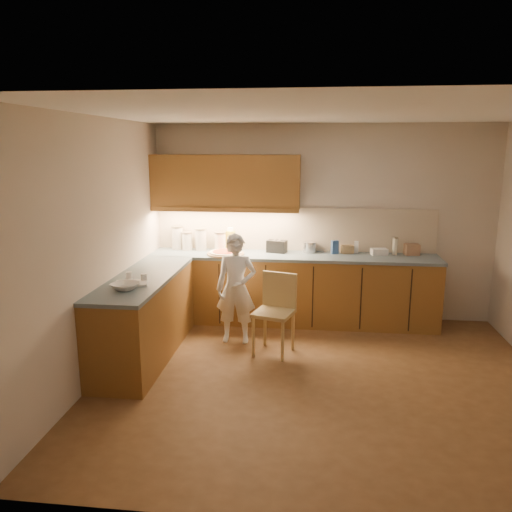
% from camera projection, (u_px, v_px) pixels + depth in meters
% --- Properties ---
extents(room, '(4.54, 4.50, 2.62)m').
position_uv_depth(room, '(326.00, 215.00, 4.67)').
color(room, brown).
rests_on(room, ground).
extents(l_counter, '(3.77, 2.62, 0.92)m').
position_uv_depth(l_counter, '(247.00, 297.00, 6.24)').
color(l_counter, brown).
rests_on(l_counter, ground).
extents(backsplash, '(3.75, 0.02, 0.58)m').
position_uv_depth(backsplash, '(294.00, 229.00, 6.73)').
color(backsplash, '#C5B499').
rests_on(backsplash, l_counter).
extents(upper_cabinets, '(1.95, 0.36, 0.73)m').
position_uv_depth(upper_cabinets, '(226.00, 182.00, 6.54)').
color(upper_cabinets, brown).
rests_on(upper_cabinets, ground).
extents(pizza_on_board, '(0.49, 0.49, 0.20)m').
position_uv_depth(pizza_on_board, '(226.00, 253.00, 6.52)').
color(pizza_on_board, tan).
rests_on(pizza_on_board, l_counter).
extents(child, '(0.48, 0.32, 1.31)m').
position_uv_depth(child, '(236.00, 289.00, 5.91)').
color(child, white).
rests_on(child, ground).
extents(wooden_chair, '(0.51, 0.51, 0.91)m').
position_uv_depth(wooden_chair, '(276.00, 307.00, 5.64)').
color(wooden_chair, tan).
rests_on(wooden_chair, ground).
extents(mixing_bowl, '(0.34, 0.34, 0.07)m').
position_uv_depth(mixing_bowl, '(125.00, 286.00, 4.93)').
color(mixing_bowl, white).
rests_on(mixing_bowl, l_counter).
extents(canister_a, '(0.16, 0.16, 0.32)m').
position_uv_depth(canister_a, '(177.00, 237.00, 6.84)').
color(canister_a, beige).
rests_on(canister_a, l_counter).
extents(canister_b, '(0.14, 0.14, 0.25)m').
position_uv_depth(canister_b, '(187.00, 241.00, 6.79)').
color(canister_b, silver).
rests_on(canister_b, l_counter).
extents(canister_c, '(0.16, 0.16, 0.30)m').
position_uv_depth(canister_c, '(201.00, 239.00, 6.77)').
color(canister_c, silver).
rests_on(canister_c, l_counter).
extents(canister_d, '(0.16, 0.16, 0.26)m').
position_uv_depth(canister_d, '(220.00, 241.00, 6.73)').
color(canister_d, white).
rests_on(canister_d, l_counter).
extents(oil_jug, '(0.12, 0.11, 0.32)m').
position_uv_depth(oil_jug, '(230.00, 240.00, 6.75)').
color(oil_jug, gold).
rests_on(oil_jug, l_counter).
extents(toaster, '(0.28, 0.21, 0.17)m').
position_uv_depth(toaster, '(277.00, 246.00, 6.64)').
color(toaster, black).
rests_on(toaster, l_counter).
extents(steel_pot, '(0.19, 0.19, 0.14)m').
position_uv_depth(steel_pot, '(310.00, 247.00, 6.64)').
color(steel_pot, silver).
rests_on(steel_pot, l_counter).
extents(blue_box, '(0.10, 0.09, 0.18)m').
position_uv_depth(blue_box, '(335.00, 247.00, 6.55)').
color(blue_box, '#2F518E').
rests_on(blue_box, l_counter).
extents(card_box_a, '(0.18, 0.15, 0.11)m').
position_uv_depth(card_box_a, '(347.00, 249.00, 6.59)').
color(card_box_a, tan).
rests_on(card_box_a, l_counter).
extents(white_bottle, '(0.06, 0.06, 0.16)m').
position_uv_depth(white_bottle, '(356.00, 247.00, 6.60)').
color(white_bottle, white).
rests_on(white_bottle, l_counter).
extents(flat_pack, '(0.23, 0.18, 0.08)m').
position_uv_depth(flat_pack, '(379.00, 252.00, 6.50)').
color(flat_pack, white).
rests_on(flat_pack, l_counter).
extents(tall_jar, '(0.07, 0.07, 0.23)m').
position_uv_depth(tall_jar, '(395.00, 246.00, 6.50)').
color(tall_jar, silver).
rests_on(tall_jar, l_counter).
extents(card_box_b, '(0.20, 0.16, 0.14)m').
position_uv_depth(card_box_b, '(412.00, 250.00, 6.49)').
color(card_box_b, '#AB7D5C').
rests_on(card_box_b, l_counter).
extents(dough_cloth, '(0.37, 0.33, 0.02)m').
position_uv_depth(dough_cloth, '(131.00, 283.00, 5.12)').
color(dough_cloth, silver).
rests_on(dough_cloth, l_counter).
extents(spice_jar_a, '(0.09, 0.09, 0.09)m').
position_uv_depth(spice_jar_a, '(129.00, 276.00, 5.27)').
color(spice_jar_a, white).
rests_on(spice_jar_a, l_counter).
extents(spice_jar_b, '(0.07, 0.07, 0.09)m').
position_uv_depth(spice_jar_b, '(144.00, 278.00, 5.19)').
color(spice_jar_b, white).
rests_on(spice_jar_b, l_counter).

